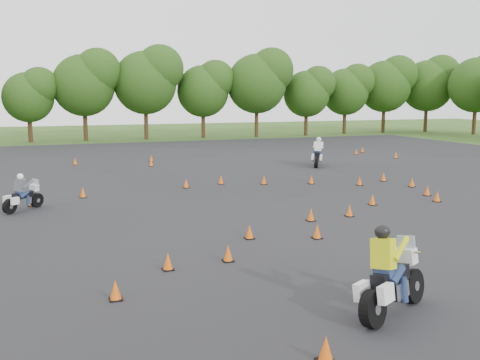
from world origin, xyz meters
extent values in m
plane|color=#2D5119|center=(0.00, 0.00, 0.00)|extent=(140.00, 140.00, 0.00)
plane|color=black|center=(0.00, 6.00, 0.01)|extent=(62.00, 62.00, 0.00)
cone|color=#DC5409|center=(-6.12, -4.41, 0.23)|extent=(0.26, 0.26, 0.45)
cone|color=#DC5409|center=(1.72, 1.00, 0.23)|extent=(0.26, 0.26, 0.45)
cone|color=#DC5409|center=(5.68, 8.53, 0.23)|extent=(0.26, 0.26, 0.45)
cone|color=#DC5409|center=(16.97, 16.68, 0.23)|extent=(0.26, 0.26, 0.45)
cone|color=#DC5409|center=(3.25, 9.24, 0.23)|extent=(0.26, 0.26, 0.45)
cone|color=#DC5409|center=(-1.33, -0.54, 0.23)|extent=(0.26, 0.26, 0.45)
cone|color=#DC5409|center=(-0.94, 18.52, 0.23)|extent=(0.26, 0.26, 0.45)
cone|color=#DC5409|center=(-4.52, -2.73, 0.23)|extent=(0.26, 0.26, 0.45)
cone|color=#DC5409|center=(15.60, 19.91, 0.23)|extent=(0.26, 0.26, 0.45)
cone|color=#DC5409|center=(-0.48, 20.95, 0.23)|extent=(0.26, 0.26, 0.45)
cone|color=#DC5409|center=(-5.95, 8.70, 0.23)|extent=(0.26, 0.26, 0.45)
cone|color=#DC5409|center=(7.82, 7.25, 0.23)|extent=(0.26, 0.26, 0.45)
cone|color=#DC5409|center=(-0.86, 9.59, 0.23)|extent=(0.26, 0.26, 0.45)
cone|color=#DC5409|center=(-5.62, 20.98, 0.23)|extent=(0.26, 0.26, 0.45)
cone|color=#DC5409|center=(16.92, 21.04, 0.23)|extent=(0.26, 0.26, 0.45)
cone|color=#DC5409|center=(10.06, 5.89, 0.23)|extent=(0.26, 0.26, 0.45)
cone|color=#DC5409|center=(-3.01, -8.62, 0.23)|extent=(0.26, 0.26, 0.45)
cone|color=#DC5409|center=(-8.13, 7.44, 0.23)|extent=(0.26, 0.26, 0.45)
cone|color=#DC5409|center=(3.48, 1.17, 0.23)|extent=(0.26, 0.26, 0.45)
cone|color=#DC5409|center=(-2.76, -2.58, 0.23)|extent=(0.26, 0.26, 0.45)
cone|color=#DC5409|center=(0.76, -1.28, 0.23)|extent=(0.26, 0.26, 0.45)
cone|color=#DC5409|center=(1.16, 10.11, 0.23)|extent=(0.26, 0.26, 0.45)
cone|color=#DC5409|center=(9.80, 7.98, 0.23)|extent=(0.26, 0.26, 0.45)
cone|color=#DC5409|center=(8.65, 2.35, 0.23)|extent=(0.26, 0.26, 0.45)
cone|color=#DC5409|center=(5.57, 2.72, 0.23)|extent=(0.26, 0.26, 0.45)
cone|color=#DC5409|center=(9.20, 3.67, 0.23)|extent=(0.26, 0.26, 0.45)
camera|label=1|loc=(-7.45, -16.36, 4.66)|focal=40.00mm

